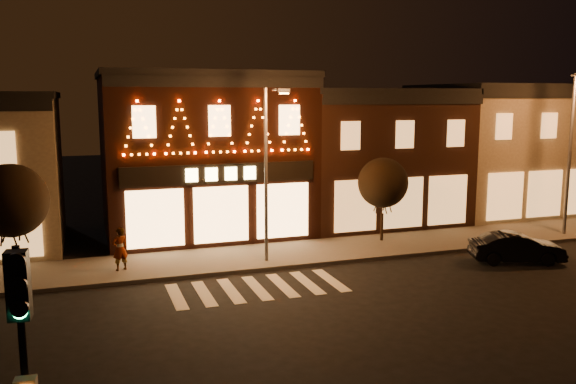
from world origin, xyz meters
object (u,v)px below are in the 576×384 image
traffic_signal_near (22,335)px  streetlamp_mid (268,161)px  dark_sedan (517,248)px  pedestrian (120,249)px

traffic_signal_near → streetlamp_mid: (8.29, 14.01, 0.98)m
streetlamp_mid → dark_sedan: 11.34m
traffic_signal_near → dark_sedan: size_ratio=1.20×
traffic_signal_near → pedestrian: 15.11m
streetlamp_mid → dark_sedan: (10.24, -3.05, -3.79)m
traffic_signal_near → pedestrian: (2.25, 14.74, -2.42)m
traffic_signal_near → pedestrian: size_ratio=2.66×
pedestrian → dark_sedan: bearing=146.3°
pedestrian → streetlamp_mid: bearing=152.5°
streetlamp_mid → pedestrian: streetlamp_mid is taller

